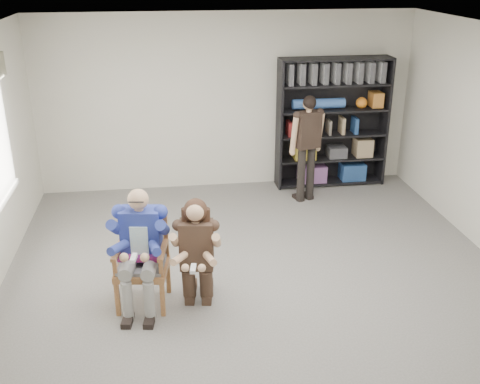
{
  "coord_description": "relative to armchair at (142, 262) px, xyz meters",
  "views": [
    {
      "loc": [
        -1.04,
        -5.25,
        3.5
      ],
      "look_at": [
        -0.2,
        0.6,
        1.05
      ],
      "focal_mm": 42.0,
      "sensor_mm": 36.0,
      "label": 1
    }
  ],
  "objects": [
    {
      "name": "floor",
      "position": [
        1.33,
        -0.09,
        -0.52
      ],
      "size": [
        6.0,
        7.0,
        0.01
      ],
      "primitive_type": "cube",
      "color": "#65645E",
      "rests_on": "ground"
    },
    {
      "name": "kneeling_woman",
      "position": [
        0.58,
        -0.12,
        0.1
      ],
      "size": [
        0.64,
        0.9,
        1.24
      ],
      "primitive_type": null,
      "rotation": [
        0.0,
        0.0,
        -0.16
      ],
      "color": "#3D2E22",
      "rests_on": "floor"
    },
    {
      "name": "armchair",
      "position": [
        0.0,
        0.0,
        0.0
      ],
      "size": [
        0.68,
        0.67,
        1.04
      ],
      "primitive_type": null,
      "rotation": [
        0.0,
        0.0,
        -0.16
      ],
      "color": "#98542F",
      "rests_on": "floor"
    },
    {
      "name": "room_shell",
      "position": [
        1.33,
        -0.09,
        0.88
      ],
      "size": [
        6.0,
        7.0,
        2.8
      ],
      "primitive_type": null,
      "color": "beige",
      "rests_on": "ground"
    },
    {
      "name": "standing_man",
      "position": [
        2.46,
        2.56,
        0.31
      ],
      "size": [
        0.58,
        0.44,
        1.66
      ],
      "primitive_type": null,
      "rotation": [
        0.0,
        0.0,
        0.33
      ],
      "color": "#2C211A",
      "rests_on": "floor"
    },
    {
      "name": "seated_man",
      "position": [
        0.0,
        0.0,
        0.16
      ],
      "size": [
        0.7,
        0.89,
        1.35
      ],
      "primitive_type": null,
      "rotation": [
        0.0,
        0.0,
        -0.16
      ],
      "color": "#203796",
      "rests_on": "floor"
    },
    {
      "name": "bookshelf",
      "position": [
        3.03,
        3.19,
        0.53
      ],
      "size": [
        1.8,
        0.38,
        2.1
      ],
      "primitive_type": null,
      "color": "black",
      "rests_on": "floor"
    }
  ]
}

